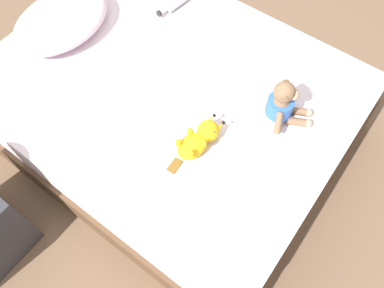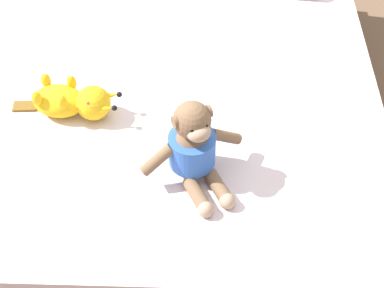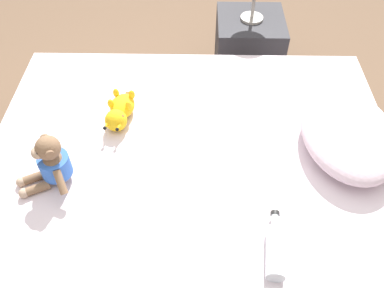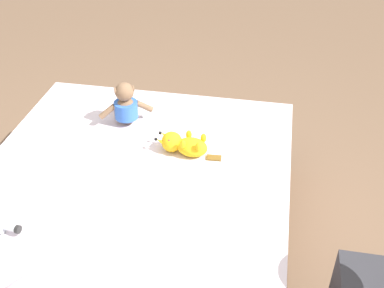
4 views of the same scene
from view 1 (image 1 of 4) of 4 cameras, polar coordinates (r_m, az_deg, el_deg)
The scene contains 6 objects.
ground_plane at distance 2.32m, azimuth -3.06°, elevation 2.00°, with size 16.00×16.00×0.00m, color brown.
bed at distance 2.13m, azimuth -3.34°, elevation 5.21°, with size 1.46×1.83×0.47m.
pillow at distance 2.23m, azimuth -18.93°, elevation 17.04°, with size 0.57×0.41×0.14m.
plush_monkey at distance 1.78m, azimuth 13.37°, elevation 5.77°, with size 0.27×0.25×0.24m.
plush_yellow_creature at distance 1.69m, azimuth 1.03°, elevation 0.71°, with size 0.33×0.13×0.10m.
glass_bottle at distance 2.30m, azimuth -2.16°, elevation 20.67°, with size 0.26×0.09×0.07m.
Camera 1 is at (-0.89, -0.81, 1.98)m, focal length 35.79 mm.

